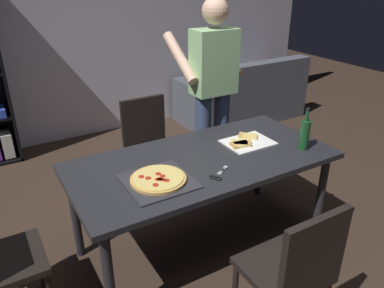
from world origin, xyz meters
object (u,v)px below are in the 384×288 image
(chair_far_side, at_px, (149,141))
(dining_table, at_px, (203,167))
(pepperoni_pizza_on_tray, at_px, (158,180))
(wine_bottle, at_px, (305,134))
(chair_near_camera, at_px, (295,268))
(kitchen_scissors, at_px, (218,175))
(person_serving_pizza, at_px, (212,87))
(couch, at_px, (243,98))

(chair_far_side, bearing_deg, dining_table, -90.00)
(pepperoni_pizza_on_tray, bearing_deg, chair_far_side, 69.02)
(chair_far_side, relative_size, wine_bottle, 2.85)
(chair_near_camera, height_order, pepperoni_pizza_on_tray, chair_near_camera)
(chair_far_side, relative_size, kitchen_scissors, 4.70)
(chair_near_camera, xyz_separation_m, wine_bottle, (0.71, 0.69, 0.36))
(wine_bottle, bearing_deg, dining_table, 161.32)
(person_serving_pizza, bearing_deg, kitchen_scissors, -121.04)
(chair_near_camera, relative_size, kitchen_scissors, 4.70)
(couch, distance_m, person_serving_pizza, 1.99)
(person_serving_pizza, bearing_deg, dining_table, -127.12)
(dining_table, xyz_separation_m, chair_near_camera, (-0.00, -0.93, -0.17))
(pepperoni_pizza_on_tray, bearing_deg, kitchen_scissors, -19.15)
(chair_near_camera, xyz_separation_m, couch, (1.90, 2.92, -0.21))
(kitchen_scissors, bearing_deg, chair_near_camera, -86.35)
(chair_far_side, bearing_deg, couch, 29.08)
(chair_near_camera, distance_m, kitchen_scissors, 0.72)
(chair_far_side, relative_size, couch, 0.53)
(couch, relative_size, kitchen_scissors, 8.93)
(person_serving_pizza, height_order, pepperoni_pizza_on_tray, person_serving_pizza)
(pepperoni_pizza_on_tray, xyz_separation_m, kitchen_scissors, (0.36, -0.13, -0.01))
(couch, relative_size, pepperoni_pizza_on_tray, 4.17)
(person_serving_pizza, relative_size, pepperoni_pizza_on_tray, 4.26)
(dining_table, xyz_separation_m, chair_far_side, (0.00, 0.93, -0.17))
(chair_far_side, xyz_separation_m, kitchen_scissors, (-0.04, -1.18, 0.24))
(chair_near_camera, distance_m, pepperoni_pizza_on_tray, 0.93)
(pepperoni_pizza_on_tray, bearing_deg, couch, 42.52)
(dining_table, height_order, kitchen_scissors, kitchen_scissors)
(person_serving_pizza, height_order, wine_bottle, person_serving_pizza)
(dining_table, bearing_deg, couch, 46.27)
(wine_bottle, relative_size, kitchen_scissors, 1.65)
(wine_bottle, bearing_deg, chair_far_side, 121.31)
(dining_table, bearing_deg, chair_near_camera, -90.00)
(chair_far_side, bearing_deg, wine_bottle, -58.69)
(couch, height_order, pepperoni_pizza_on_tray, couch)
(couch, height_order, person_serving_pizza, person_serving_pizza)
(chair_near_camera, distance_m, wine_bottle, 1.05)
(person_serving_pizza, relative_size, wine_bottle, 5.54)
(person_serving_pizza, bearing_deg, couch, 43.12)
(chair_near_camera, distance_m, chair_far_side, 1.86)
(chair_near_camera, bearing_deg, kitchen_scissors, 93.65)
(wine_bottle, bearing_deg, person_serving_pizza, 100.43)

